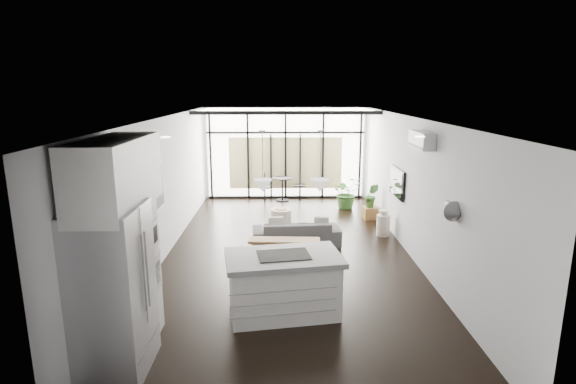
{
  "coord_description": "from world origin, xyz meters",
  "views": [
    {
      "loc": [
        -0.15,
        -8.8,
        3.35
      ],
      "look_at": [
        0.0,
        0.3,
        1.25
      ],
      "focal_mm": 28.0,
      "sensor_mm": 36.0,
      "label": 1
    }
  ],
  "objects_px": {
    "tv": "(397,182)",
    "milk_can": "(383,223)",
    "fridge": "(111,291)",
    "pouf": "(281,217)",
    "console_bench": "(284,250)",
    "island": "(284,285)",
    "sofa": "(296,229)"
  },
  "relations": [
    {
      "from": "tv",
      "to": "milk_can",
      "type": "bearing_deg",
      "value": 144.42
    },
    {
      "from": "fridge",
      "to": "milk_can",
      "type": "height_order",
      "value": "fridge"
    },
    {
      "from": "pouf",
      "to": "milk_can",
      "type": "xyz_separation_m",
      "value": [
        2.38,
        -0.84,
        0.1
      ]
    },
    {
      "from": "console_bench",
      "to": "tv",
      "type": "distance_m",
      "value": 3.09
    },
    {
      "from": "console_bench",
      "to": "tv",
      "type": "relative_size",
      "value": 1.28
    },
    {
      "from": "island",
      "to": "console_bench",
      "type": "bearing_deg",
      "value": 79.97
    },
    {
      "from": "fridge",
      "to": "pouf",
      "type": "relative_size",
      "value": 3.92
    },
    {
      "from": "fridge",
      "to": "console_bench",
      "type": "xyz_separation_m",
      "value": [
        2.07,
        3.49,
        -0.79
      ]
    },
    {
      "from": "island",
      "to": "fridge",
      "type": "relative_size",
      "value": 0.84
    },
    {
      "from": "milk_can",
      "to": "tv",
      "type": "height_order",
      "value": "tv"
    },
    {
      "from": "island",
      "to": "tv",
      "type": "distance_m",
      "value": 4.44
    },
    {
      "from": "fridge",
      "to": "console_bench",
      "type": "height_order",
      "value": "fridge"
    },
    {
      "from": "island",
      "to": "console_bench",
      "type": "height_order",
      "value": "island"
    },
    {
      "from": "fridge",
      "to": "sofa",
      "type": "xyz_separation_m",
      "value": [
        2.34,
        4.43,
        -0.65
      ]
    },
    {
      "from": "console_bench",
      "to": "tv",
      "type": "xyz_separation_m",
      "value": [
        2.54,
        1.39,
        1.07
      ]
    },
    {
      "from": "pouf",
      "to": "tv",
      "type": "xyz_separation_m",
      "value": [
        2.61,
        -1.01,
        1.09
      ]
    },
    {
      "from": "pouf",
      "to": "console_bench",
      "type": "bearing_deg",
      "value": -88.56
    },
    {
      "from": "milk_can",
      "to": "fridge",
      "type": "bearing_deg",
      "value": -131.04
    },
    {
      "from": "fridge",
      "to": "sofa",
      "type": "height_order",
      "value": "fridge"
    },
    {
      "from": "console_bench",
      "to": "pouf",
      "type": "height_order",
      "value": "console_bench"
    },
    {
      "from": "pouf",
      "to": "milk_can",
      "type": "bearing_deg",
      "value": -19.54
    },
    {
      "from": "sofa",
      "to": "pouf",
      "type": "height_order",
      "value": "sofa"
    },
    {
      "from": "island",
      "to": "milk_can",
      "type": "height_order",
      "value": "island"
    },
    {
      "from": "sofa",
      "to": "tv",
      "type": "distance_m",
      "value": 2.5
    },
    {
      "from": "sofa",
      "to": "pouf",
      "type": "xyz_separation_m",
      "value": [
        -0.33,
        1.45,
        -0.16
      ]
    },
    {
      "from": "pouf",
      "to": "milk_can",
      "type": "relative_size",
      "value": 0.84
    },
    {
      "from": "island",
      "to": "tv",
      "type": "height_order",
      "value": "tv"
    },
    {
      "from": "island",
      "to": "milk_can",
      "type": "xyz_separation_m",
      "value": [
        2.35,
        3.68,
        -0.16
      ]
    },
    {
      "from": "console_bench",
      "to": "pouf",
      "type": "bearing_deg",
      "value": 94.95
    },
    {
      "from": "island",
      "to": "tv",
      "type": "bearing_deg",
      "value": 44.56
    },
    {
      "from": "island",
      "to": "milk_can",
      "type": "bearing_deg",
      "value": 48.23
    },
    {
      "from": "milk_can",
      "to": "sofa",
      "type": "bearing_deg",
      "value": -163.47
    }
  ]
}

